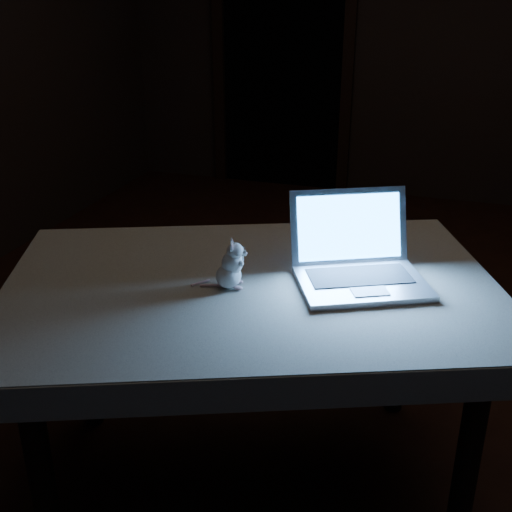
% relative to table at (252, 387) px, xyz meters
% --- Properties ---
extents(floor, '(5.00, 5.00, 0.00)m').
position_rel_table_xyz_m(floor, '(0.30, 0.64, -0.35)').
color(floor, black).
rests_on(floor, ground).
extents(back_wall, '(4.50, 0.04, 2.60)m').
position_rel_table_xyz_m(back_wall, '(0.30, 3.14, 0.95)').
color(back_wall, black).
rests_on(back_wall, ground).
extents(doorway, '(1.06, 0.36, 2.13)m').
position_rel_table_xyz_m(doorway, '(-0.80, 3.14, 0.72)').
color(doorway, black).
rests_on(doorway, back_wall).
extents(table, '(1.52, 1.27, 0.70)m').
position_rel_table_xyz_m(table, '(0.00, 0.00, 0.00)').
color(table, black).
rests_on(table, floor).
extents(tablecloth, '(1.66, 1.44, 0.09)m').
position_rel_table_xyz_m(tablecloth, '(0.08, 0.01, 0.31)').
color(tablecloth, beige).
rests_on(tablecloth, table).
extents(laptop, '(0.45, 0.43, 0.24)m').
position_rel_table_xyz_m(laptop, '(0.30, 0.07, 0.48)').
color(laptop, '#B2B2B7').
rests_on(laptop, tablecloth).
extents(plush_mouse, '(0.14, 0.14, 0.14)m').
position_rel_table_xyz_m(plush_mouse, '(-0.05, -0.05, 0.43)').
color(plush_mouse, silver).
rests_on(plush_mouse, tablecloth).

